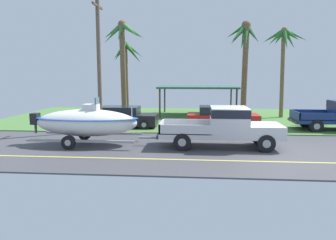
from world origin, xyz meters
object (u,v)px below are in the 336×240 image
at_px(parked_sedan_far, 123,117).
at_px(palm_tree_far_right, 127,57).
at_px(pickup_truck_towing, 228,125).
at_px(carport_awning, 198,88).
at_px(palm_tree_near_left, 244,47).
at_px(parked_sedan_near, 222,117).
at_px(palm_tree_mid, 284,47).
at_px(utility_pole, 99,62).
at_px(boat_on_trailer, 86,122).
at_px(palm_tree_near_right, 124,46).

bearing_deg(parked_sedan_far, palm_tree_far_right, 99.29).
relative_size(pickup_truck_towing, palm_tree_far_right, 0.96).
height_order(carport_awning, palm_tree_far_right, palm_tree_far_right).
height_order(parked_sedan_far, palm_tree_far_right, palm_tree_far_right).
bearing_deg(palm_tree_near_left, pickup_truck_towing, -102.10).
relative_size(parked_sedan_near, palm_tree_mid, 0.65).
relative_size(palm_tree_near_left, utility_pole, 0.90).
bearing_deg(utility_pole, boat_on_trailer, -83.49).
bearing_deg(palm_tree_near_left, carport_awning, 136.69).
bearing_deg(carport_awning, palm_tree_mid, -5.20).
height_order(palm_tree_near_left, utility_pole, utility_pole).
bearing_deg(parked_sedan_far, utility_pole, -126.52).
distance_m(parked_sedan_near, palm_tree_near_left, 5.79).
height_order(parked_sedan_near, palm_tree_mid, palm_tree_mid).
xyz_separation_m(carport_awning, palm_tree_near_right, (-5.34, -3.82, 3.12)).
xyz_separation_m(parked_sedan_near, utility_pole, (-7.48, -2.04, 3.47)).
xyz_separation_m(parked_sedan_near, carport_awning, (-1.56, 5.95, 1.67)).
distance_m(palm_tree_mid, utility_pole, 14.64).
xyz_separation_m(boat_on_trailer, parked_sedan_near, (7.04, 5.90, -0.43)).
distance_m(parked_sedan_far, palm_tree_near_right, 5.55).
bearing_deg(palm_tree_near_right, utility_pole, -97.94).
bearing_deg(parked_sedan_near, carport_awning, 104.66).
bearing_deg(boat_on_trailer, palm_tree_mid, 42.86).
distance_m(palm_tree_mid, palm_tree_far_right, 12.61).
bearing_deg(parked_sedan_far, palm_tree_near_left, 23.22).
distance_m(pickup_truck_towing, palm_tree_near_right, 11.37).
relative_size(boat_on_trailer, palm_tree_far_right, 1.02).
bearing_deg(pickup_truck_towing, parked_sedan_far, 140.01).
bearing_deg(boat_on_trailer, palm_tree_near_left, 45.03).
distance_m(pickup_truck_towing, boat_on_trailer, 6.88).
height_order(parked_sedan_far, utility_pole, utility_pole).
height_order(boat_on_trailer, parked_sedan_near, boat_on_trailer).
height_order(parked_sedan_far, palm_tree_mid, palm_tree_mid).
height_order(palm_tree_near_right, utility_pole, utility_pole).
bearing_deg(boat_on_trailer, carport_awning, 65.16).
bearing_deg(carport_awning, pickup_truck_towing, -83.30).
bearing_deg(parked_sedan_far, palm_tree_near_right, 99.43).
relative_size(palm_tree_mid, utility_pole, 0.89).
height_order(carport_awning, palm_tree_near_left, palm_tree_near_left).
relative_size(parked_sedan_near, palm_tree_near_left, 0.63).
xyz_separation_m(pickup_truck_towing, carport_awning, (-1.39, 11.85, 1.28)).
xyz_separation_m(boat_on_trailer, palm_tree_near_left, (8.76, 8.77, 4.30)).
distance_m(boat_on_trailer, parked_sedan_far, 5.32).
distance_m(boat_on_trailer, utility_pole, 4.94).
xyz_separation_m(parked_sedan_near, palm_tree_near_left, (1.72, 2.87, 4.73)).
xyz_separation_m(carport_awning, utility_pole, (-5.93, -7.99, 1.80)).
xyz_separation_m(carport_awning, palm_tree_near_left, (3.27, -3.09, 3.06)).
xyz_separation_m(carport_awning, palm_tree_mid, (6.64, -0.60, 3.24)).
xyz_separation_m(boat_on_trailer, carport_awning, (5.49, 11.85, 1.24)).
xyz_separation_m(pickup_truck_towing, palm_tree_near_right, (-6.74, 8.03, 4.40)).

